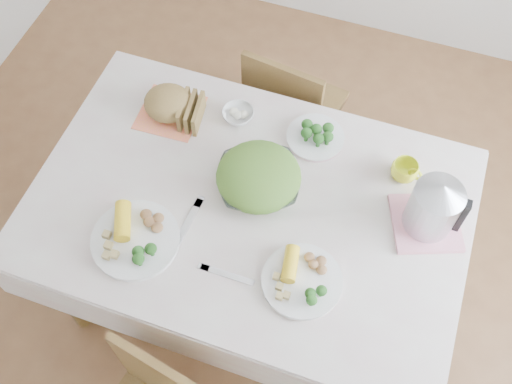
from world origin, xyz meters
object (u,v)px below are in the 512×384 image
(salad_bowl, at_px, (259,181))
(dinner_plate_left, at_px, (136,240))
(electric_kettle, at_px, (434,206))
(chair_far, at_px, (296,98))
(dining_table, at_px, (250,252))
(dinner_plate_right, at_px, (302,281))
(yellow_mug, at_px, (404,171))

(salad_bowl, distance_m, dinner_plate_left, 0.46)
(salad_bowl, bearing_deg, electric_kettle, 4.34)
(salad_bowl, xyz_separation_m, electric_kettle, (0.58, 0.04, 0.09))
(chair_far, distance_m, electric_kettle, 0.98)
(electric_kettle, bearing_deg, chair_far, 112.74)
(salad_bowl, height_order, dinner_plate_left, salad_bowl)
(dining_table, xyz_separation_m, salad_bowl, (0.01, 0.08, 0.42))
(dinner_plate_left, xyz_separation_m, electric_kettle, (0.89, 0.38, 0.11))
(salad_bowl, xyz_separation_m, dinner_plate_right, (0.25, -0.30, -0.02))
(salad_bowl, distance_m, dinner_plate_right, 0.39)
(dining_table, height_order, salad_bowl, salad_bowl)
(chair_far, distance_m, dinner_plate_right, 1.06)
(chair_far, height_order, salad_bowl, chair_far)
(dining_table, relative_size, dinner_plate_right, 5.37)
(chair_far, bearing_deg, dinner_plate_right, 115.53)
(chair_far, distance_m, dinner_plate_left, 1.09)
(dining_table, height_order, chair_far, chair_far)
(yellow_mug, bearing_deg, electric_kettle, -54.96)
(chair_far, distance_m, salad_bowl, 0.75)
(dining_table, distance_m, salad_bowl, 0.43)
(dinner_plate_right, bearing_deg, dining_table, 139.81)
(dining_table, bearing_deg, chair_far, 93.23)
(chair_far, xyz_separation_m, salad_bowl, (0.05, -0.67, 0.33))
(chair_far, xyz_separation_m, yellow_mug, (0.52, -0.46, 0.33))
(salad_bowl, relative_size, electric_kettle, 1.20)
(dinner_plate_right, bearing_deg, electric_kettle, 45.70)
(chair_far, relative_size, dinner_plate_right, 3.17)
(electric_kettle, bearing_deg, dinner_plate_left, -179.38)
(dining_table, height_order, electric_kettle, electric_kettle)
(dinner_plate_right, distance_m, yellow_mug, 0.55)
(chair_far, bearing_deg, dinner_plate_left, 83.72)
(electric_kettle, bearing_deg, yellow_mug, 102.44)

